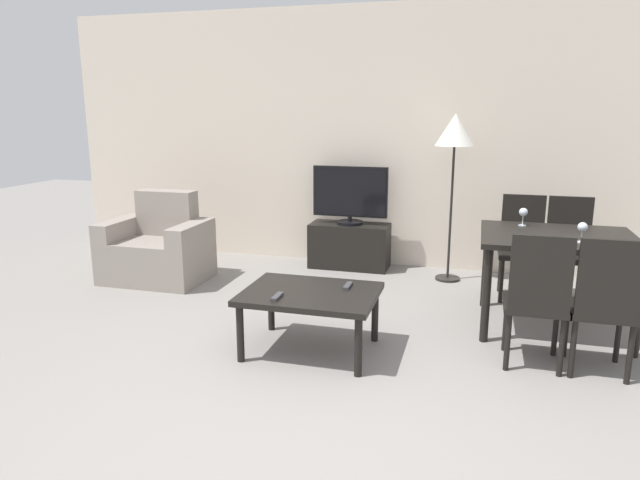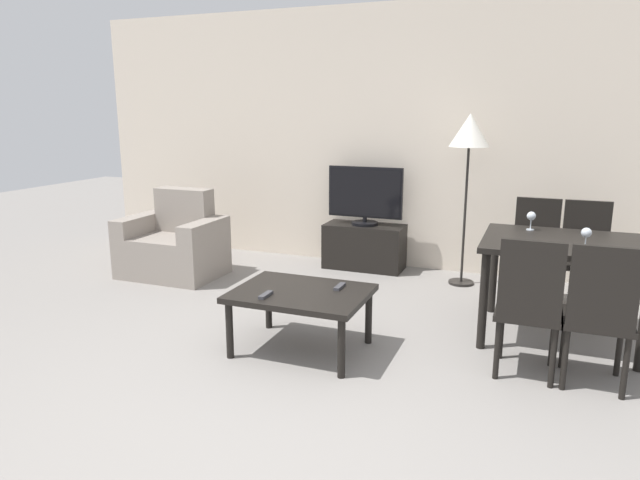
{
  "view_description": "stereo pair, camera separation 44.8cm",
  "coord_description": "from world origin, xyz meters",
  "px_view_note": "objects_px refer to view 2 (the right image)",
  "views": [
    {
      "loc": [
        0.8,
        -2.42,
        1.66
      ],
      "look_at": [
        -0.38,
        1.78,
        0.65
      ],
      "focal_mm": 32.0,
      "sensor_mm": 36.0,
      "label": 1
    },
    {
      "loc": [
        1.22,
        -2.28,
        1.66
      ],
      "look_at": [
        -0.38,
        1.78,
        0.65
      ],
      "focal_mm": 32.0,
      "sensor_mm": 36.0,
      "label": 2
    }
  ],
  "objects_px": {
    "dining_chair_near": "(529,303)",
    "wine_glass_center": "(531,217)",
    "dining_chair_far": "(585,252)",
    "tv": "(365,196)",
    "tv_stand": "(364,246)",
    "dining_table": "(563,253)",
    "remote_primary": "(340,287)",
    "floor_lamp": "(469,137)",
    "dining_chair_near_right": "(599,311)",
    "remote_secondary": "(266,295)",
    "armchair": "(174,246)",
    "wine_glass_left": "(586,234)",
    "dining_chair_far_left": "(535,248)",
    "coffee_table": "(301,298)"
  },
  "relations": [
    {
      "from": "dining_chair_near",
      "to": "wine_glass_center",
      "type": "bearing_deg",
      "value": 92.43
    },
    {
      "from": "dining_chair_far",
      "to": "tv",
      "type": "bearing_deg",
      "value": 166.14
    },
    {
      "from": "wine_glass_center",
      "to": "tv_stand",
      "type": "bearing_deg",
      "value": 148.66
    },
    {
      "from": "dining_table",
      "to": "remote_primary",
      "type": "distance_m",
      "value": 1.63
    },
    {
      "from": "dining_table",
      "to": "floor_lamp",
      "type": "xyz_separation_m",
      "value": [
        -0.84,
        1.1,
        0.76
      ]
    },
    {
      "from": "tv_stand",
      "to": "dining_chair_near_right",
      "type": "xyz_separation_m",
      "value": [
        2.08,
        -2.06,
        0.26
      ]
    },
    {
      "from": "tv_stand",
      "to": "remote_secondary",
      "type": "relative_size",
      "value": 5.54
    },
    {
      "from": "tv_stand",
      "to": "dining_chair_far",
      "type": "xyz_separation_m",
      "value": [
        2.08,
        -0.52,
        0.26
      ]
    },
    {
      "from": "armchair",
      "to": "floor_lamp",
      "type": "bearing_deg",
      "value": 15.17
    },
    {
      "from": "wine_glass_left",
      "to": "tv_stand",
      "type": "bearing_deg",
      "value": 142.97
    },
    {
      "from": "floor_lamp",
      "to": "remote_primary",
      "type": "xyz_separation_m",
      "value": [
        -0.6,
        -1.85,
        -0.96
      ]
    },
    {
      "from": "tv_stand",
      "to": "floor_lamp",
      "type": "xyz_separation_m",
      "value": [
        1.04,
        -0.19,
        1.17
      ]
    },
    {
      "from": "tv_stand",
      "to": "dining_chair_far_left",
      "type": "relative_size",
      "value": 0.91
    },
    {
      "from": "wine_glass_center",
      "to": "floor_lamp",
      "type": "bearing_deg",
      "value": 126.46
    },
    {
      "from": "coffee_table",
      "to": "tv",
      "type": "bearing_deg",
      "value": 95.69
    },
    {
      "from": "dining_chair_near_right",
      "to": "remote_secondary",
      "type": "xyz_separation_m",
      "value": [
        -2.03,
        -0.33,
        -0.05
      ]
    },
    {
      "from": "dining_chair_near_right",
      "to": "tv",
      "type": "bearing_deg",
      "value": 135.3
    },
    {
      "from": "remote_primary",
      "to": "wine_glass_left",
      "type": "xyz_separation_m",
      "value": [
        1.56,
        0.52,
        0.4
      ]
    },
    {
      "from": "dining_table",
      "to": "dining_chair_near",
      "type": "bearing_deg",
      "value": -104.15
    },
    {
      "from": "tv",
      "to": "coffee_table",
      "type": "relative_size",
      "value": 0.87
    },
    {
      "from": "remote_primary",
      "to": "dining_chair_far",
      "type": "bearing_deg",
      "value": 42.86
    },
    {
      "from": "floor_lamp",
      "to": "wine_glass_center",
      "type": "xyz_separation_m",
      "value": [
        0.6,
        -0.81,
        -0.56
      ]
    },
    {
      "from": "dining_chair_near",
      "to": "remote_primary",
      "type": "bearing_deg",
      "value": 178.69
    },
    {
      "from": "dining_table",
      "to": "dining_chair_near_right",
      "type": "distance_m",
      "value": 0.81
    },
    {
      "from": "dining_chair_near",
      "to": "armchair",
      "type": "bearing_deg",
      "value": 161.82
    },
    {
      "from": "tv_stand",
      "to": "wine_glass_center",
      "type": "distance_m",
      "value": 2.02
    },
    {
      "from": "dining_chair_far",
      "to": "dining_chair_near_right",
      "type": "relative_size",
      "value": 1.0
    },
    {
      "from": "dining_chair_far_left",
      "to": "remote_secondary",
      "type": "distance_m",
      "value": 2.49
    },
    {
      "from": "dining_chair_far",
      "to": "remote_primary",
      "type": "height_order",
      "value": "dining_chair_far"
    },
    {
      "from": "armchair",
      "to": "remote_primary",
      "type": "distance_m",
      "value": 2.44
    },
    {
      "from": "tv",
      "to": "dining_chair_far_left",
      "type": "bearing_deg",
      "value": -16.89
    },
    {
      "from": "dining_chair_near",
      "to": "dining_chair_far",
      "type": "xyz_separation_m",
      "value": [
        0.39,
        1.55,
        0.0
      ]
    },
    {
      "from": "remote_primary",
      "to": "wine_glass_center",
      "type": "distance_m",
      "value": 1.63
    },
    {
      "from": "armchair",
      "to": "dining_table",
      "type": "xyz_separation_m",
      "value": [
        3.61,
        -0.35,
        0.34
      ]
    },
    {
      "from": "dining_chair_near_right",
      "to": "wine_glass_left",
      "type": "height_order",
      "value": "dining_chair_near_right"
    },
    {
      "from": "floor_lamp",
      "to": "dining_chair_far_left",
      "type": "bearing_deg",
      "value": -26.91
    },
    {
      "from": "dining_chair_near_right",
      "to": "coffee_table",
      "type": "bearing_deg",
      "value": -176.07
    },
    {
      "from": "remote_primary",
      "to": "wine_glass_center",
      "type": "relative_size",
      "value": 1.03
    },
    {
      "from": "floor_lamp",
      "to": "remote_primary",
      "type": "distance_m",
      "value": 2.16
    },
    {
      "from": "dining_chair_far",
      "to": "dining_chair_far_left",
      "type": "distance_m",
      "value": 0.39
    },
    {
      "from": "coffee_table",
      "to": "dining_chair_far",
      "type": "height_order",
      "value": "dining_chair_far"
    },
    {
      "from": "tv_stand",
      "to": "dining_chair_near",
      "type": "relative_size",
      "value": 0.91
    },
    {
      "from": "wine_glass_center",
      "to": "dining_table",
      "type": "bearing_deg",
      "value": -50.05
    },
    {
      "from": "coffee_table",
      "to": "wine_glass_center",
      "type": "height_order",
      "value": "wine_glass_center"
    },
    {
      "from": "coffee_table",
      "to": "remote_secondary",
      "type": "distance_m",
      "value": 0.27
    },
    {
      "from": "remote_primary",
      "to": "wine_glass_left",
      "type": "bearing_deg",
      "value": 18.41
    },
    {
      "from": "dining_table",
      "to": "wine_glass_left",
      "type": "bearing_deg",
      "value": -61.77
    },
    {
      "from": "armchair",
      "to": "floor_lamp",
      "type": "relative_size",
      "value": 0.59
    },
    {
      "from": "dining_chair_far_left",
      "to": "remote_primary",
      "type": "xyz_separation_m",
      "value": [
        -1.25,
        -1.52,
        -0.05
      ]
    },
    {
      "from": "armchair",
      "to": "tv_stand",
      "type": "xyz_separation_m",
      "value": [
        1.73,
        0.94,
        -0.07
      ]
    }
  ]
}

